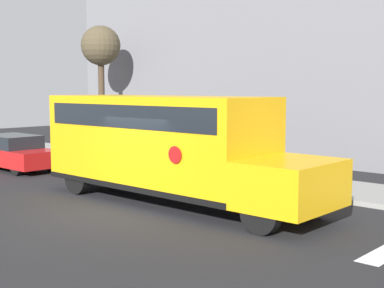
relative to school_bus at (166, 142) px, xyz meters
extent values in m
plane|color=black|center=(0.07, -1.84, -1.74)|extent=(60.00, 60.00, 0.00)
cube|color=gray|center=(0.07, 4.66, -1.67)|extent=(44.00, 3.00, 0.15)
cube|color=slate|center=(0.07, 11.16, 3.73)|extent=(32.00, 4.00, 10.95)
cube|color=#EAA80F|center=(-0.39, 0.00, 0.01)|extent=(7.27, 2.50, 2.62)
cube|color=#EAA80F|center=(4.21, 0.00, -0.72)|extent=(1.92, 2.50, 1.14)
cube|color=black|center=(-0.39, 0.00, -1.21)|extent=(7.27, 2.54, 0.16)
cube|color=black|center=(-0.39, 0.00, 0.77)|extent=(6.69, 2.53, 0.64)
cylinder|color=red|center=(1.61, -1.29, -0.12)|extent=(0.44, 0.02, 0.44)
cylinder|color=black|center=(4.11, 1.08, -1.24)|extent=(1.00, 0.30, 1.00)
cylinder|color=black|center=(4.11, -1.08, -1.24)|extent=(1.00, 0.30, 1.00)
cylinder|color=black|center=(-2.83, 1.08, -1.24)|extent=(1.00, 0.30, 1.00)
cylinder|color=black|center=(-2.83, -1.08, -1.24)|extent=(1.00, 0.30, 1.00)
cube|color=red|center=(-8.84, 0.19, -1.19)|extent=(4.28, 1.72, 0.66)
cube|color=#1E2328|center=(-9.10, 0.19, -0.61)|extent=(2.40, 1.59, 0.52)
cylinder|color=black|center=(-7.43, 0.93, -1.42)|extent=(0.64, 0.22, 0.64)
cylinder|color=black|center=(-7.43, -0.55, -1.42)|extent=(0.64, 0.22, 0.64)
cylinder|color=black|center=(-10.25, 0.93, -1.42)|extent=(0.64, 0.22, 0.64)
cylinder|color=#423323|center=(-11.90, 7.04, 0.71)|extent=(0.33, 0.33, 4.91)
sphere|color=#4C422D|center=(-11.90, 7.04, 3.79)|extent=(2.09, 2.09, 2.09)
camera|label=1|loc=(10.91, -10.87, 1.56)|focal=50.00mm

